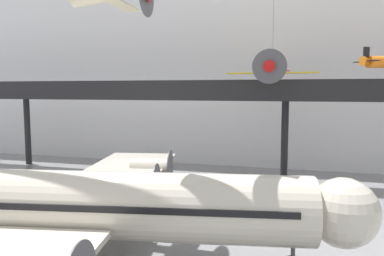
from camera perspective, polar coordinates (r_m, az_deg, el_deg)
The scene contains 4 objects.
hangar_back_wall at distance 44.80m, azimuth 14.46°, elevation 8.52°, with size 140.00×3.00×22.44m.
mezzanine_walkway at distance 36.85m, azimuth 14.04°, elevation 4.56°, with size 110.00×3.20×9.94m.
airliner_silver_main at distance 20.05m, azimuth -21.86°, elevation -10.79°, with size 31.92×36.61×9.65m.
suspended_plane_yellow_lowwing at distance 35.86m, azimuth 12.14°, elevation 8.68°, with size 8.29×6.75×8.94m.
Camera 1 is at (1.17, -8.72, 9.02)m, focal length 35.00 mm.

